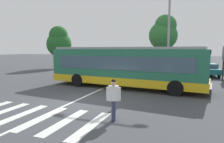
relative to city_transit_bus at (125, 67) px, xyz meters
name	(u,v)px	position (x,y,z in m)	size (l,w,h in m)	color
ground_plane	(80,102)	(-1.12, -4.89, -1.59)	(160.00, 160.00, 0.00)	#424449
city_transit_bus	(125,67)	(0.00, 0.00, 0.00)	(11.98, 3.76, 3.06)	black
pedestrian_crossing_street	(114,98)	(1.69, -7.10, -0.62)	(0.56, 0.37, 1.72)	#333856
parked_car_silver	(113,66)	(-4.61, 9.95, -0.82)	(1.91, 4.52, 1.35)	black
parked_car_red	(135,66)	(-1.69, 10.04, -0.82)	(1.89, 4.51, 1.35)	black
parked_car_blue	(157,67)	(0.99, 9.53, -0.82)	(1.91, 4.52, 1.35)	black
parked_car_charcoal	(181,68)	(3.66, 9.73, -0.82)	(1.88, 4.50, 1.35)	black
parked_car_teal	(208,69)	(6.41, 9.50, -0.82)	(2.19, 4.64, 1.35)	black
twin_arm_street_lamp	(169,15)	(2.60, 5.43, 4.49)	(4.31, 0.32, 10.04)	#939399
background_tree_left	(59,42)	(-13.83, 11.58, 2.37)	(3.69, 3.69, 6.27)	brown
background_tree_right	(164,33)	(1.33, 12.57, 3.36)	(3.62, 3.62, 7.22)	brown
crosswalk_painted_stripes	(31,116)	(-1.85, -7.86, -1.58)	(6.24, 3.22, 0.01)	silver
lane_center_line	(91,94)	(-1.44, -2.89, -1.59)	(0.16, 24.00, 0.01)	silver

